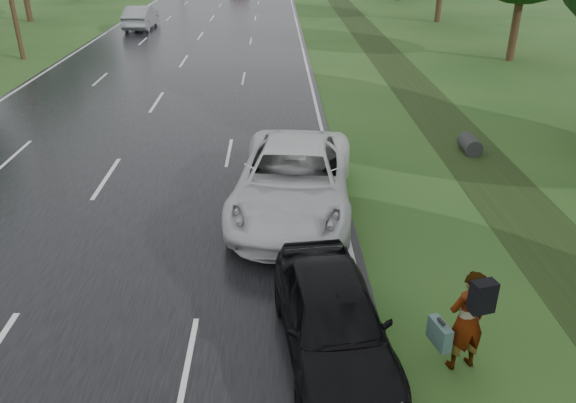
# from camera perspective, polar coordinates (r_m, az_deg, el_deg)

# --- Properties ---
(road) EXTENTS (14.00, 180.00, 0.04)m
(road) POSITION_cam_1_polar(r_m,az_deg,el_deg) (53.07, -7.16, 18.73)
(road) COLOR black
(road) RESTS_ON ground
(edge_stripe_east) EXTENTS (0.12, 180.00, 0.01)m
(edge_stripe_east) POSITION_cam_1_polar(r_m,az_deg,el_deg) (52.85, 0.55, 18.92)
(edge_stripe_east) COLOR silver
(edge_stripe_east) RESTS_ON road
(edge_stripe_west) EXTENTS (0.12, 180.00, 0.01)m
(edge_stripe_west) POSITION_cam_1_polar(r_m,az_deg,el_deg) (54.13, -14.67, 18.30)
(edge_stripe_west) COLOR silver
(edge_stripe_west) RESTS_ON road
(center_line) EXTENTS (0.12, 180.00, 0.01)m
(center_line) POSITION_cam_1_polar(r_m,az_deg,el_deg) (53.06, -7.16, 18.76)
(center_line) COLOR silver
(center_line) RESTS_ON road
(drainage_ditch) EXTENTS (2.20, 120.00, 0.56)m
(drainage_ditch) POSITION_cam_1_polar(r_m,az_deg,el_deg) (27.72, 12.42, 11.55)
(drainage_ditch) COLOR black
(drainage_ditch) RESTS_ON ground
(pedestrian) EXTENTS (0.97, 0.74, 1.91)m
(pedestrian) POSITION_cam_1_polar(r_m,az_deg,el_deg) (9.83, 17.62, -11.40)
(pedestrian) COLOR #A5998C
(pedestrian) RESTS_ON ground
(white_pickup) EXTENTS (3.58, 6.57, 1.75)m
(white_pickup) POSITION_cam_1_polar(r_m,az_deg,el_deg) (14.43, 0.58, 2.22)
(white_pickup) COLOR silver
(white_pickup) RESTS_ON road
(dark_sedan) EXTENTS (2.22, 4.48, 1.47)m
(dark_sedan) POSITION_cam_1_polar(r_m,az_deg,el_deg) (9.80, 4.62, -11.71)
(dark_sedan) COLOR black
(dark_sedan) RESTS_ON road
(silver_sedan) EXTENTS (1.76, 4.89, 1.60)m
(silver_sedan) POSITION_cam_1_polar(r_m,az_deg,el_deg) (43.84, -14.72, 17.65)
(silver_sedan) COLOR gray
(silver_sedan) RESTS_ON road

